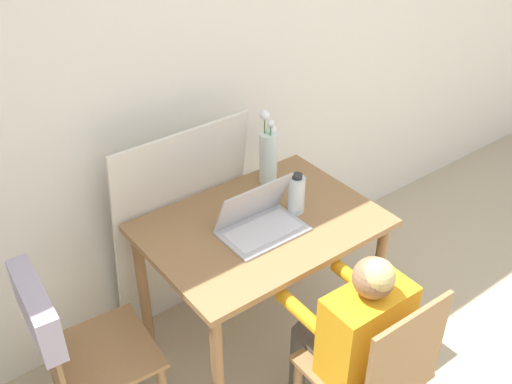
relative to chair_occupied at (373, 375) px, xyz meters
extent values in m
cube|color=white|center=(0.13, 1.27, 0.79)|extent=(6.40, 0.05, 2.50)
cube|color=olive|center=(0.02, 0.72, 0.27)|extent=(1.01, 0.72, 0.03)
cylinder|color=olive|center=(-0.44, 0.41, -0.10)|extent=(0.05, 0.05, 0.72)
cylinder|color=olive|center=(0.47, 0.41, -0.10)|extent=(0.05, 0.05, 0.72)
cylinder|color=olive|center=(-0.44, 1.03, -0.10)|extent=(0.05, 0.05, 0.72)
cylinder|color=olive|center=(0.47, 1.03, -0.10)|extent=(0.05, 0.05, 0.72)
cube|color=olive|center=(0.00, 0.07, -0.02)|extent=(0.41, 0.41, 0.02)
cube|color=olive|center=(0.00, -0.12, 0.21)|extent=(0.38, 0.03, 0.43)
cylinder|color=olive|center=(0.17, 0.23, -0.25)|extent=(0.04, 0.04, 0.44)
cube|color=olive|center=(-0.77, 0.74, -0.02)|extent=(0.43, 0.43, 0.02)
cube|color=olive|center=(-0.96, 0.75, 0.21)|extent=(0.05, 0.38, 0.43)
cylinder|color=olive|center=(-0.59, 0.89, -0.25)|extent=(0.04, 0.04, 0.44)
cylinder|color=olive|center=(-0.93, 0.92, -0.25)|extent=(0.04, 0.04, 0.44)
cube|color=#ADA3B7|center=(-0.96, 0.75, 0.33)|extent=(0.11, 0.40, 0.20)
cube|color=orange|center=(0.00, 0.07, 0.18)|extent=(0.35, 0.19, 0.38)
sphere|color=#936B4C|center=(0.00, 0.07, 0.44)|extent=(0.15, 0.15, 0.15)
sphere|color=#D8BC72|center=(0.00, 0.05, 0.46)|extent=(0.13, 0.13, 0.13)
cylinder|color=#4C4742|center=(0.08, 0.21, 0.01)|extent=(0.10, 0.28, 0.09)
cylinder|color=#4C4742|center=(-0.07, 0.21, 0.01)|extent=(0.10, 0.28, 0.09)
cylinder|color=#4C4742|center=(0.08, 0.35, -0.24)|extent=(0.07, 0.07, 0.46)
cylinder|color=#4C4742|center=(-0.07, 0.35, -0.24)|extent=(0.07, 0.07, 0.46)
cylinder|color=orange|center=(0.15, 0.27, 0.20)|extent=(0.06, 0.24, 0.06)
cylinder|color=orange|center=(-0.14, 0.28, 0.20)|extent=(0.06, 0.24, 0.06)
cube|color=#B2B2B7|center=(-0.02, 0.66, 0.29)|extent=(0.36, 0.23, 0.01)
cube|color=silver|center=(-0.02, 0.66, 0.30)|extent=(0.31, 0.16, 0.00)
cube|color=#B2B2B7|center=(-0.02, 0.73, 0.40)|extent=(0.36, 0.10, 0.21)
cube|color=silver|center=(-0.02, 0.74, 0.40)|extent=(0.32, 0.09, 0.19)
cylinder|color=silver|center=(0.25, 0.97, 0.41)|extent=(0.09, 0.09, 0.26)
cylinder|color=#3D7A38|center=(0.27, 0.98, 0.45)|extent=(0.01, 0.01, 0.22)
sphere|color=white|center=(0.27, 0.98, 0.56)|extent=(0.05, 0.05, 0.05)
cylinder|color=#3D7A38|center=(0.23, 0.98, 0.49)|extent=(0.01, 0.01, 0.30)
sphere|color=white|center=(0.23, 0.98, 0.64)|extent=(0.05, 0.05, 0.05)
cylinder|color=#3D7A38|center=(0.24, 0.95, 0.47)|extent=(0.01, 0.01, 0.27)
sphere|color=white|center=(0.24, 0.95, 0.60)|extent=(0.03, 0.03, 0.03)
cylinder|color=silver|center=(0.19, 0.70, 0.37)|extent=(0.08, 0.08, 0.18)
cylinder|color=#262628|center=(0.19, 0.70, 0.47)|extent=(0.05, 0.05, 0.02)
cube|color=silver|center=(-0.15, 1.13, 0.09)|extent=(0.70, 0.17, 1.11)
camera|label=1|loc=(-1.27, -0.93, 1.84)|focal=42.00mm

